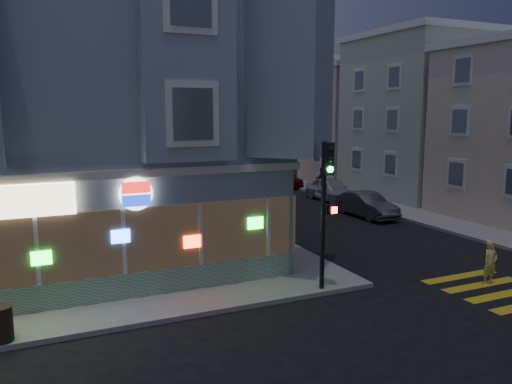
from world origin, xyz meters
TOP-DOWN VIEW (x-y plane):
  - ground at (0.00, 0.00)m, footprint 120.00×120.00m
  - sidewalk_ne at (23.00, 23.00)m, footprint 24.00×42.00m
  - corner_building at (-6.00, 10.98)m, footprint 14.60×14.60m
  - row_house_b at (19.50, 16.00)m, footprint 12.00×8.60m
  - row_house_c at (19.50, 25.00)m, footprint 12.00×8.60m
  - row_house_d at (19.50, 34.00)m, footprint 12.00×8.60m
  - utility_pole at (12.00, 24.00)m, footprint 2.20×0.30m
  - street_tree_near at (12.20, 30.00)m, footprint 3.00×3.00m
  - street_tree_far at (12.20, 38.00)m, footprint 3.00×3.00m
  - running_child at (6.81, 0.67)m, footprint 0.57×0.39m
  - pedestrian_a at (11.88, 19.85)m, footprint 1.01×0.90m
  - pedestrian_b at (12.08, 20.12)m, footprint 0.92×0.46m
  - parked_car_a at (10.70, 16.68)m, footprint 1.79×4.44m
  - parked_car_b at (9.67, 11.48)m, footprint 1.54×4.26m
  - parked_car_c at (10.70, 23.79)m, footprint 1.91×4.56m
  - parked_car_d at (9.41, 28.99)m, footprint 2.63×4.89m
  - traffic_signal at (1.18, 2.18)m, footprint 0.57×0.53m
  - fire_hydrant at (11.68, 14.14)m, footprint 0.48×0.28m
  - trash_can at (-8.12, 2.30)m, footprint 0.74×0.74m

SIDE VIEW (x-z plane):
  - ground at x=0.00m, z-range 0.00..0.00m
  - sidewalk_ne at x=23.00m, z-range 0.00..0.15m
  - fire_hydrant at x=11.68m, z-range 0.17..1.00m
  - trash_can at x=-8.12m, z-range 0.15..1.05m
  - parked_car_d at x=9.41m, z-range 0.00..1.30m
  - parked_car_c at x=10.70m, z-range 0.00..1.32m
  - parked_car_b at x=9.67m, z-range 0.00..1.39m
  - parked_car_a at x=10.70m, z-range 0.00..1.51m
  - running_child at x=6.81m, z-range 0.00..1.53m
  - pedestrian_b at x=12.08m, z-range 0.15..1.65m
  - pedestrian_a at x=11.88m, z-range 0.15..1.86m
  - traffic_signal at x=1.18m, z-range 0.99..5.75m
  - street_tree_near at x=12.20m, z-range 1.29..6.59m
  - street_tree_far at x=12.20m, z-range 1.29..6.59m
  - row_house_c at x=19.50m, z-range 0.15..9.15m
  - utility_pole at x=12.00m, z-range 0.30..9.30m
  - row_house_b at x=19.50m, z-range 0.15..10.65m
  - row_house_d at x=19.50m, z-range 0.15..10.65m
  - corner_building at x=-6.00m, z-range 0.12..11.52m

